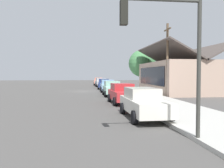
{
  "coord_description": "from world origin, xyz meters",
  "views": [
    {
      "loc": [
        33.13,
        -0.31,
        2.35
      ],
      "look_at": [
        0.61,
        3.55,
        0.99
      ],
      "focal_mm": 38.41,
      "sensor_mm": 36.0,
      "label": 1
    }
  ],
  "objects_px": {
    "car_ivory": "(144,103)",
    "shade_tree": "(142,63)",
    "car_navy": "(104,84)",
    "car_cherry": "(123,93)",
    "utility_pole_wooden": "(167,59)",
    "car_coral": "(99,81)",
    "car_seafoam": "(112,88)",
    "traffic_light_main": "(169,40)",
    "car_silver": "(101,82)",
    "fire_hydrant_red": "(107,84)",
    "car_skyblue": "(108,86)"
  },
  "relations": [
    {
      "from": "car_navy",
      "to": "car_ivory",
      "type": "bearing_deg",
      "value": 3.32
    },
    {
      "from": "utility_pole_wooden",
      "to": "car_skyblue",
      "type": "bearing_deg",
      "value": -146.53
    },
    {
      "from": "car_silver",
      "to": "car_skyblue",
      "type": "height_order",
      "value": "same"
    },
    {
      "from": "car_cherry",
      "to": "car_ivory",
      "type": "height_order",
      "value": "same"
    },
    {
      "from": "car_ivory",
      "to": "fire_hydrant_red",
      "type": "bearing_deg",
      "value": 176.61
    },
    {
      "from": "car_ivory",
      "to": "utility_pole_wooden",
      "type": "relative_size",
      "value": 0.65
    },
    {
      "from": "car_seafoam",
      "to": "utility_pole_wooden",
      "type": "xyz_separation_m",
      "value": [
        2.01,
        5.44,
        3.11
      ]
    },
    {
      "from": "car_silver",
      "to": "car_cherry",
      "type": "relative_size",
      "value": 1.09
    },
    {
      "from": "traffic_light_main",
      "to": "car_coral",
      "type": "bearing_deg",
      "value": 179.59
    },
    {
      "from": "car_coral",
      "to": "utility_pole_wooden",
      "type": "distance_m",
      "value": 28.21
    },
    {
      "from": "car_silver",
      "to": "car_ivory",
      "type": "height_order",
      "value": "same"
    },
    {
      "from": "utility_pole_wooden",
      "to": "car_ivory",
      "type": "bearing_deg",
      "value": -25.4
    },
    {
      "from": "car_skyblue",
      "to": "utility_pole_wooden",
      "type": "height_order",
      "value": "utility_pole_wooden"
    },
    {
      "from": "car_skyblue",
      "to": "car_seafoam",
      "type": "bearing_deg",
      "value": 0.55
    },
    {
      "from": "car_coral",
      "to": "traffic_light_main",
      "type": "distance_m",
      "value": 43.53
    },
    {
      "from": "car_skyblue",
      "to": "shade_tree",
      "type": "distance_m",
      "value": 9.65
    },
    {
      "from": "utility_pole_wooden",
      "to": "car_navy",
      "type": "bearing_deg",
      "value": -159.7
    },
    {
      "from": "car_navy",
      "to": "utility_pole_wooden",
      "type": "height_order",
      "value": "utility_pole_wooden"
    },
    {
      "from": "car_silver",
      "to": "fire_hydrant_red",
      "type": "distance_m",
      "value": 2.64
    },
    {
      "from": "traffic_light_main",
      "to": "car_seafoam",
      "type": "bearing_deg",
      "value": 179.28
    },
    {
      "from": "car_ivory",
      "to": "shade_tree",
      "type": "xyz_separation_m",
      "value": [
        -25.78,
        6.3,
        3.27
      ]
    },
    {
      "from": "car_coral",
      "to": "car_seafoam",
      "type": "distance_m",
      "value": 25.51
    },
    {
      "from": "car_coral",
      "to": "car_seafoam",
      "type": "xyz_separation_m",
      "value": [
        25.51,
        -0.09,
        0.0
      ]
    },
    {
      "from": "car_navy",
      "to": "car_cherry",
      "type": "height_order",
      "value": "same"
    },
    {
      "from": "car_skyblue",
      "to": "shade_tree",
      "type": "relative_size",
      "value": 0.7
    },
    {
      "from": "car_cherry",
      "to": "utility_pole_wooden",
      "type": "relative_size",
      "value": 0.59
    },
    {
      "from": "utility_pole_wooden",
      "to": "car_coral",
      "type": "bearing_deg",
      "value": -169.01
    },
    {
      "from": "car_cherry",
      "to": "utility_pole_wooden",
      "type": "bearing_deg",
      "value": 129.43
    },
    {
      "from": "car_skyblue",
      "to": "car_silver",
      "type": "bearing_deg",
      "value": -178.38
    },
    {
      "from": "fire_hydrant_red",
      "to": "car_coral",
      "type": "bearing_deg",
      "value": -162.71
    },
    {
      "from": "car_silver",
      "to": "car_skyblue",
      "type": "distance_m",
      "value": 12.89
    },
    {
      "from": "car_coral",
      "to": "car_skyblue",
      "type": "xyz_separation_m",
      "value": [
        19.47,
        0.02,
        -0.0
      ]
    },
    {
      "from": "car_seafoam",
      "to": "car_cherry",
      "type": "distance_m",
      "value": 6.86
    },
    {
      "from": "car_coral",
      "to": "car_silver",
      "type": "bearing_deg",
      "value": 3.51
    },
    {
      "from": "car_ivory",
      "to": "shade_tree",
      "type": "bearing_deg",
      "value": 165.07
    },
    {
      "from": "traffic_light_main",
      "to": "car_navy",
      "type": "bearing_deg",
      "value": 179.33
    },
    {
      "from": "car_ivory",
      "to": "traffic_light_main",
      "type": "distance_m",
      "value": 5.44
    },
    {
      "from": "car_silver",
      "to": "car_seafoam",
      "type": "relative_size",
      "value": 1.01
    },
    {
      "from": "car_silver",
      "to": "utility_pole_wooden",
      "type": "height_order",
      "value": "utility_pole_wooden"
    },
    {
      "from": "car_silver",
      "to": "car_ivory",
      "type": "xyz_separation_m",
      "value": [
        32.14,
        0.0,
        -0.0
      ]
    },
    {
      "from": "fire_hydrant_red",
      "to": "car_skyblue",
      "type": "bearing_deg",
      "value": -4.99
    },
    {
      "from": "car_coral",
      "to": "utility_pole_wooden",
      "type": "relative_size",
      "value": 0.6
    },
    {
      "from": "car_skyblue",
      "to": "car_cherry",
      "type": "height_order",
      "value": "same"
    },
    {
      "from": "car_navy",
      "to": "shade_tree",
      "type": "bearing_deg",
      "value": 95.47
    },
    {
      "from": "car_coral",
      "to": "fire_hydrant_red",
      "type": "distance_m",
      "value": 4.54
    },
    {
      "from": "traffic_light_main",
      "to": "utility_pole_wooden",
      "type": "relative_size",
      "value": 0.69
    },
    {
      "from": "car_silver",
      "to": "utility_pole_wooden",
      "type": "bearing_deg",
      "value": 12.19
    },
    {
      "from": "car_cherry",
      "to": "car_coral",
      "type": "bearing_deg",
      "value": 177.39
    },
    {
      "from": "car_navy",
      "to": "car_cherry",
      "type": "xyz_separation_m",
      "value": [
        19.2,
        -0.09,
        -0.0
      ]
    },
    {
      "from": "car_silver",
      "to": "shade_tree",
      "type": "xyz_separation_m",
      "value": [
        6.36,
        6.31,
        3.27
      ]
    }
  ]
}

